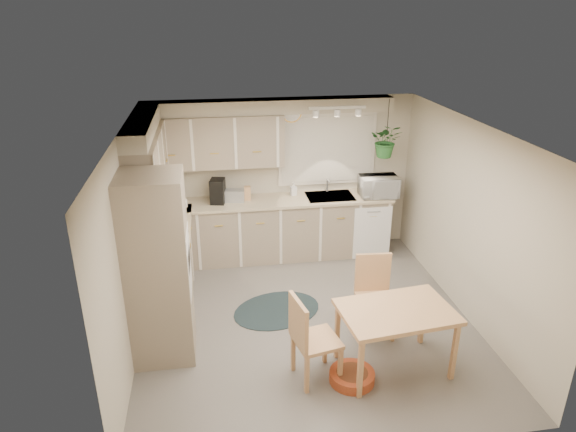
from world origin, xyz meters
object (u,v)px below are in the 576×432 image
object	(u,v)px
chair_back	(376,298)
microwave	(379,184)
dining_table	(394,339)
pet_bed	(352,376)
chair_left	(317,338)
braided_rug	(277,310)

from	to	relation	value
chair_back	microwave	world-z (taller)	microwave
dining_table	pet_bed	size ratio (longest dim) A/B	2.44
dining_table	pet_bed	bearing A→B (deg)	-163.51
dining_table	chair_left	world-z (taller)	chair_left
chair_left	chair_back	world-z (taller)	chair_left
braided_rug	microwave	world-z (taller)	microwave
chair_left	pet_bed	xyz separation A→B (m)	(0.36, -0.13, -0.43)
chair_left	pet_bed	bearing A→B (deg)	58.26
chair_back	chair_left	bearing A→B (deg)	42.30
chair_left	microwave	xyz separation A→B (m)	(1.51, 2.75, 0.65)
chair_back	microwave	size ratio (longest dim) A/B	1.68
chair_left	microwave	bearing A→B (deg)	138.92
chair_back	braided_rug	xyz separation A→B (m)	(-1.08, 0.64, -0.47)
chair_left	chair_back	distance (m)	1.07
braided_rug	microwave	xyz separation A→B (m)	(1.75, 1.44, 1.13)
dining_table	microwave	xyz separation A→B (m)	(0.67, 2.73, 0.77)
chair_back	microwave	bearing A→B (deg)	-104.08
chair_left	braided_rug	world-z (taller)	chair_left
braided_rug	dining_table	bearing A→B (deg)	-50.09
chair_left	chair_back	size ratio (longest dim) A/B	1.02
dining_table	pet_bed	xyz separation A→B (m)	(-0.49, -0.14, -0.31)
dining_table	braided_rug	distance (m)	1.72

